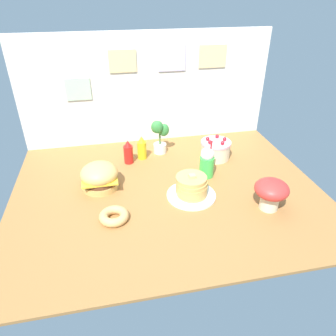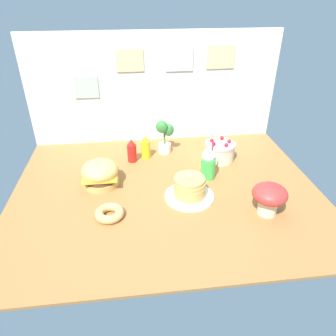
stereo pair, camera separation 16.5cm
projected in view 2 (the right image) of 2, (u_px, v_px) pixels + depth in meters
name	position (u px, v px, depth m)	size (l,w,h in m)	color
ground_plane	(166.00, 190.00, 2.38)	(2.28, 1.81, 0.02)	#9E6B38
back_wall	(155.00, 88.00, 2.88)	(2.28, 0.04, 1.01)	silver
burger	(100.00, 173.00, 2.39)	(0.28, 0.28, 0.20)	#DBA859
pancake_stack	(190.00, 189.00, 2.25)	(0.36, 0.36, 0.18)	white
layer_cake	(220.00, 151.00, 2.73)	(0.26, 0.26, 0.19)	beige
ketchup_bottle	(132.00, 151.00, 2.70)	(0.08, 0.08, 0.21)	red
mustard_bottle	(146.00, 147.00, 2.76)	(0.08, 0.08, 0.21)	yellow
cream_soda_cup	(208.00, 164.00, 2.46)	(0.12, 0.12, 0.31)	green
donut_pink_glaze	(109.00, 213.00, 2.08)	(0.20, 0.20, 0.06)	tan
potted_plant	(164.00, 135.00, 2.80)	(0.16, 0.12, 0.32)	white
mushroom_stool	(269.00, 196.00, 2.06)	(0.23, 0.23, 0.22)	beige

